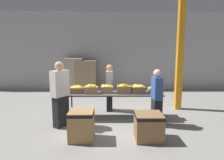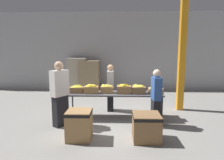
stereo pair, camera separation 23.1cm
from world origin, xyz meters
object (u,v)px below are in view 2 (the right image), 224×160
at_px(volunteer_1, 60,94).
at_px(pallet_stack_1, 90,77).
at_px(banana_box_4, 139,89).
at_px(support_pillar, 182,52).
at_px(banana_box_0, 77,89).
at_px(volunteer_0, 110,88).
at_px(banana_box_1, 91,89).
at_px(banana_box_2, 107,89).
at_px(banana_box_5, 156,90).
at_px(sorting_table, 115,94).
at_px(donation_bin_0, 79,124).
at_px(donation_bin_1, 146,126).
at_px(volunteer_2, 156,98).
at_px(pallet_stack_0, 78,75).
at_px(banana_box_3, 124,89).

xyz_separation_m(volunteer_1, pallet_stack_1, (0.18, 4.53, -0.11)).
height_order(banana_box_4, pallet_stack_1, pallet_stack_1).
distance_m(banana_box_4, support_pillar, 2.13).
distance_m(banana_box_0, volunteer_0, 1.25).
bearing_deg(banana_box_1, banana_box_2, 8.92).
bearing_deg(banana_box_5, volunteer_0, 150.32).
distance_m(sorting_table, donation_bin_0, 1.77).
height_order(sorting_table, donation_bin_1, sorting_table).
relative_size(banana_box_0, banana_box_5, 1.00).
distance_m(banana_box_0, banana_box_2, 0.93).
bearing_deg(donation_bin_1, banana_box_0, 141.08).
distance_m(banana_box_0, volunteer_2, 2.40).
bearing_deg(banana_box_0, volunteer_1, -112.58).
xyz_separation_m(donation_bin_0, pallet_stack_0, (-1.11, 5.40, 0.46)).
bearing_deg(volunteer_2, banana_box_3, 52.01).
bearing_deg(banana_box_4, banana_box_0, 177.64).
bearing_deg(support_pillar, pallet_stack_0, 144.84).
xyz_separation_m(volunteer_0, pallet_stack_0, (-1.76, 3.12, 0.04)).
bearing_deg(pallet_stack_1, donation_bin_0, -84.67).
height_order(sorting_table, support_pillar, support_pillar).
bearing_deg(support_pillar, banana_box_5, -136.87).
relative_size(banana_box_4, donation_bin_1, 0.65).
height_order(banana_box_3, volunteer_2, volunteer_2).
relative_size(volunteer_0, pallet_stack_0, 0.95).
bearing_deg(donation_bin_1, pallet_stack_1, 111.05).
bearing_deg(support_pillar, pallet_stack_1, 140.97).
bearing_deg(donation_bin_1, donation_bin_0, -180.00).
relative_size(banana_box_3, banana_box_4, 1.05).
bearing_deg(banana_box_4, banana_box_1, -179.50).
bearing_deg(volunteer_0, pallet_stack_0, -150.70).
xyz_separation_m(banana_box_3, banana_box_5, (0.96, 0.00, -0.03)).
bearing_deg(volunteer_0, banana_box_2, -6.18).
relative_size(banana_box_4, volunteer_0, 0.25).
xyz_separation_m(sorting_table, banana_box_2, (-0.24, 0.00, 0.18)).
height_order(banana_box_2, pallet_stack_1, pallet_stack_1).
xyz_separation_m(sorting_table, banana_box_0, (-1.17, 0.02, 0.16)).
bearing_deg(banana_box_4, banana_box_3, 179.39).
xyz_separation_m(volunteer_0, support_pillar, (2.43, 0.17, 1.21)).
bearing_deg(pallet_stack_1, volunteer_1, -92.24).
distance_m(sorting_table, support_pillar, 2.76).
bearing_deg(volunteer_2, banana_box_2, 61.22).
height_order(banana_box_3, donation_bin_0, banana_box_3).
bearing_deg(banana_box_0, banana_box_4, -2.36).
relative_size(banana_box_3, pallet_stack_1, 0.27).
relative_size(banana_box_3, volunteer_1, 0.24).
relative_size(banana_box_1, volunteer_1, 0.24).
distance_m(sorting_table, pallet_stack_0, 4.31).
bearing_deg(support_pillar, volunteer_0, -175.88).
xyz_separation_m(sorting_table, pallet_stack_0, (-1.92, 3.86, 0.10)).
relative_size(banana_box_5, volunteer_2, 0.27).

